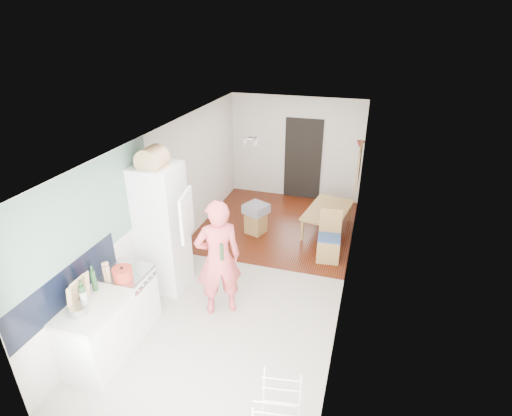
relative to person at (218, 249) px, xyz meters
The scene contains 31 objects.
room_shell 1.15m from the person, 81.16° to the left, with size 3.20×7.00×2.50m, color silver, non-canonical shape.
floor 1.59m from the person, 81.16° to the left, with size 3.20×7.00×0.01m, color #B8AE9D.
wood_floor_overlay 3.18m from the person, 86.63° to the left, with size 3.20×3.30×0.01m, color #592914.
sage_wall_panel 1.82m from the person, 148.42° to the right, with size 0.02×3.00×1.30m, color slate.
tile_splashback 2.00m from the person, 134.79° to the right, with size 0.02×1.90×0.50m, color black.
doorway_recess 4.63m from the person, 85.34° to the left, with size 0.90×0.04×2.00m, color black.
base_cabinet 1.93m from the person, 128.38° to the right, with size 0.60×0.90×0.86m, color white.
worktop 1.82m from the person, 128.38° to the right, with size 0.62×0.92×0.06m, color silver.
range_cooker 1.47m from the person, 149.22° to the right, with size 0.60×0.60×0.88m, color white.
cooker_top 1.32m from the person, 149.22° to the right, with size 0.60×0.60×0.04m, color #B1B1B3.
fridge_housing 1.15m from the person, 162.24° to the left, with size 0.66×0.66×2.15m, color white.
fridge_door 0.66m from the person, behind, with size 0.56×0.04×0.70m, color white.
fridge_interior 0.97m from the person, 155.92° to the left, with size 0.02×0.52×0.66m, color white.
pinboard 3.53m from the person, 59.91° to the left, with size 0.03×0.90×0.70m, color tan.
pinboard_frame 3.52m from the person, 60.13° to the left, with size 0.01×0.94×0.74m, color olive.
wall_sconce 4.11m from the person, 65.01° to the left, with size 0.18×0.18×0.16m, color maroon.
person is the anchor object (origin of this frame).
dining_table 3.41m from the person, 67.53° to the left, with size 1.21×0.67×0.43m, color olive.
dining_chair 2.45m from the person, 53.67° to the left, with size 0.41×0.41×0.97m, color olive, non-canonical shape.
stool 2.66m from the person, 94.17° to the left, with size 0.36×0.36×0.47m, color olive, non-canonical shape.
grey_drape 2.56m from the person, 94.07° to the left, with size 0.43×0.43×0.19m, color gray.
bread_bin 1.62m from the person, 164.99° to the left, with size 0.40×0.38×0.21m, color #D7B670, non-canonical shape.
red_casserole 1.34m from the person, 142.73° to the right, with size 0.27×0.27×0.16m, color red.
steel_pan 1.97m from the person, 126.29° to the right, with size 0.22×0.22×0.11m, color #B1B1B3.
held_bottle 0.22m from the person, 51.98° to the right, with size 0.05×0.05×0.25m, color #1E4120.
bottle_a 1.86m from the person, 129.71° to the right, with size 0.07×0.07×0.29m, color #1E4120.
bottle_b 1.70m from the person, 137.96° to the right, with size 0.07×0.07×0.30m, color #1E4120.
bottle_c 1.86m from the person, 129.78° to the right, with size 0.08×0.08×0.20m, color beige.
pepper_mill_front 1.56m from the person, 145.23° to the right, with size 0.06×0.06×0.21m, color #D7B670.
pepper_mill_back 1.52m from the person, 144.20° to the right, with size 0.06×0.06×0.22m, color #D7B670.
chopping_boards 1.91m from the person, 130.41° to the right, with size 0.04×0.29×0.40m, color #D7B670, non-canonical shape.
Camera 1 is at (1.78, -5.70, 4.13)m, focal length 28.00 mm.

